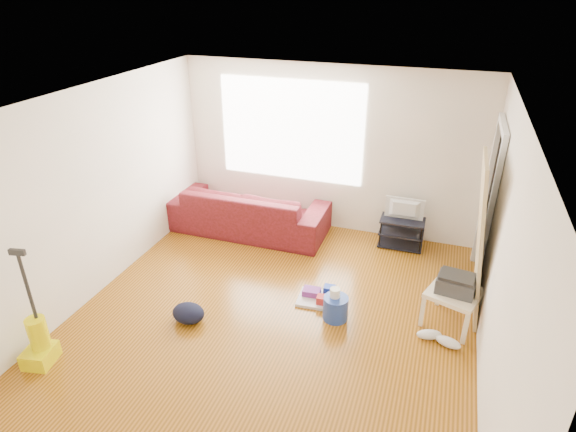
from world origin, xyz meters
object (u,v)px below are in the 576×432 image
(bucket, at_px, (335,318))
(backpack, at_px, (189,320))
(side_table, at_px, (454,296))
(sofa, at_px, (250,230))
(tv_stand, at_px, (401,232))
(vacuum, at_px, (39,342))
(cleaning_tray, at_px, (319,297))

(bucket, relative_size, backpack, 0.75)
(side_table, relative_size, backpack, 1.77)
(sofa, height_order, bucket, sofa)
(tv_stand, xyz_separation_m, vacuum, (-3.19, -3.59, 0.02))
(cleaning_tray, bearing_deg, backpack, -146.87)
(sofa, height_order, side_table, side_table)
(side_table, distance_m, vacuum, 4.43)
(cleaning_tray, xyz_separation_m, backpack, (-1.32, -0.86, -0.05))
(side_table, height_order, bucket, side_table)
(sofa, relative_size, cleaning_tray, 4.74)
(tv_stand, height_order, vacuum, vacuum)
(sofa, distance_m, backpack, 2.27)
(side_table, bearing_deg, tv_stand, 115.37)
(backpack, bearing_deg, bucket, 25.93)
(sofa, relative_size, backpack, 6.23)
(side_table, xyz_separation_m, bucket, (-1.26, -0.34, -0.37))
(sofa, xyz_separation_m, backpack, (0.20, -2.26, 0.00))
(tv_stand, relative_size, vacuum, 0.49)
(vacuum, bearing_deg, cleaning_tray, 27.02)
(sofa, distance_m, cleaning_tray, 2.07)
(cleaning_tray, height_order, vacuum, vacuum)
(sofa, height_order, vacuum, vacuum)
(tv_stand, relative_size, cleaning_tray, 1.25)
(sofa, bearing_deg, vacuum, 74.80)
(sofa, bearing_deg, bucket, 136.93)
(cleaning_tray, bearing_deg, vacuum, -141.63)
(cleaning_tray, relative_size, backpack, 1.31)
(bucket, xyz_separation_m, vacuum, (-2.69, -1.65, 0.24))
(sofa, relative_size, tv_stand, 3.79)
(tv_stand, bearing_deg, bucket, -105.34)
(sofa, distance_m, vacuum, 3.45)
(sofa, height_order, tv_stand, tv_stand)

